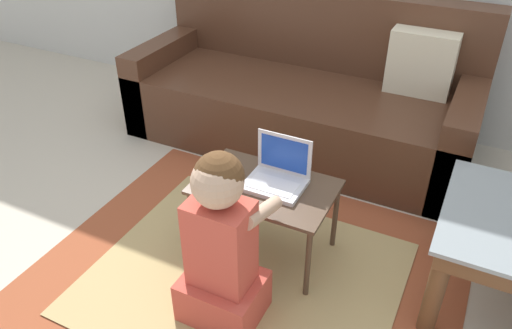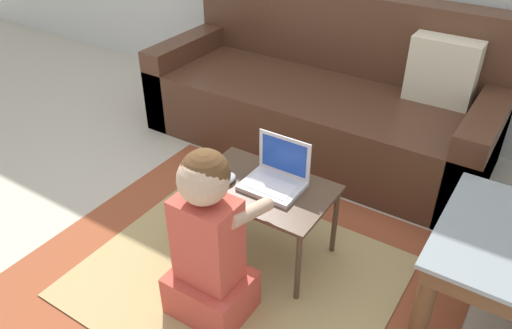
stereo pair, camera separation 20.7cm
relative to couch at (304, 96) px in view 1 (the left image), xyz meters
name	(u,v)px [view 1 (the left image)]	position (x,y,z in m)	size (l,w,h in m)	color
ground_plane	(235,246)	(0.10, -1.12, -0.30)	(16.00, 16.00, 0.00)	beige
area_rug	(244,278)	(0.24, -1.28, -0.29)	(1.81, 1.55, 0.01)	#9E4C2D
couch	(304,96)	(0.00, 0.00, 0.00)	(2.06, 0.85, 0.88)	#4C2D1E
laptop_desk	(265,193)	(0.24, -1.08, 0.04)	(0.61, 0.39, 0.38)	#4C3828
laptop	(277,177)	(0.28, -1.04, 0.12)	(0.25, 0.20, 0.21)	silver
computer_mouse	(228,180)	(0.09, -1.13, 0.10)	(0.07, 0.10, 0.03)	#B2B7C1
person_seated	(222,246)	(0.25, -1.48, 0.07)	(0.31, 0.39, 0.77)	#CC4C3D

